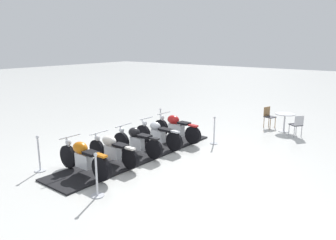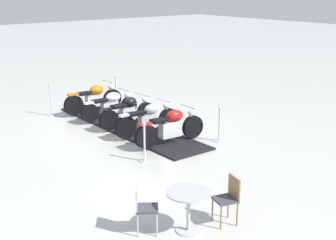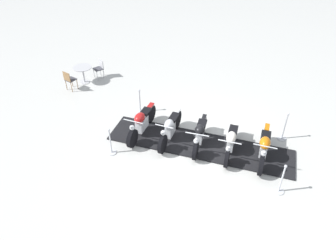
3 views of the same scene
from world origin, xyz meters
name	(u,v)px [view 3 (image 3 of 3)]	position (x,y,z in m)	size (l,w,h in m)	color
ground_plane	(199,145)	(0.00, 0.00, 0.00)	(80.00, 80.00, 0.00)	silver
display_platform	(199,145)	(0.00, 0.00, 0.03)	(6.50, 1.45, 0.05)	black
motorcycle_maroon	(141,123)	(2.15, -0.02, 0.53)	(0.71, 2.27, 0.98)	black
motorcycle_chrome	(170,129)	(1.08, 0.00, 0.51)	(0.64, 2.19, 0.98)	black
motorcycle_black	(200,135)	(0.00, 0.03, 0.52)	(0.77, 2.07, 0.94)	black
motorcycle_cream	(231,141)	(-1.08, 0.06, 0.51)	(0.74, 2.12, 0.90)	black
motorcycle_copper	(264,147)	(-2.15, 0.08, 0.54)	(0.71, 2.21, 1.01)	black
stanchion_left_front	(140,104)	(2.73, -1.37, 0.37)	(0.29, 0.29, 1.04)	silver
stanchion_right_rear	(281,183)	(-2.73, 1.37, 0.35)	(0.33, 0.33, 1.09)	silver
stanchion_right_front	(111,145)	(2.79, 1.24, 0.33)	(0.33, 0.33, 1.03)	silver
stanchion_left_rear	(284,131)	(-2.79, -1.24, 0.36)	(0.33, 0.33, 1.13)	silver
cafe_table	(83,71)	(6.08, -2.87, 0.59)	(0.83, 0.83, 0.78)	#B7B7BC
cafe_chair_near_table	(69,79)	(6.32, -2.08, 0.54)	(0.50, 0.50, 0.92)	olive
cafe_chair_across_table	(99,67)	(5.59, -3.52, 0.52)	(0.56, 0.56, 0.88)	#B7B7BC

